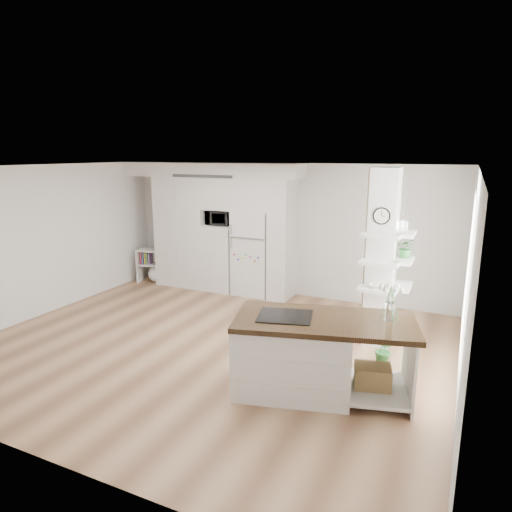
{
  "coord_description": "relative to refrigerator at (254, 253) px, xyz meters",
  "views": [
    {
      "loc": [
        3.42,
        -5.64,
        2.91
      ],
      "look_at": [
        0.36,
        0.9,
        1.26
      ],
      "focal_mm": 32.0,
      "sensor_mm": 36.0,
      "label": 1
    }
  ],
  "objects": [
    {
      "name": "column",
      "position": [
        2.9,
        -1.55,
        0.48
      ],
      "size": [
        0.69,
        0.9,
        2.7
      ],
      "color": "silver",
      "rests_on": "floor"
    },
    {
      "name": "floor_plant_b",
      "position": [
        2.51,
        -0.84,
        -0.65
      ],
      "size": [
        0.32,
        0.32,
        0.44
      ],
      "primitive_type": "imported",
      "rotation": [
        0.0,
        0.0,
        -0.35
      ],
      "color": "#327E36",
      "rests_on": "floor"
    },
    {
      "name": "floor_plant_a",
      "position": [
        3.08,
        -2.28,
        -0.63
      ],
      "size": [
        0.3,
        0.26,
        0.49
      ],
      "primitive_type": "imported",
      "rotation": [
        0.0,
        0.0,
        0.15
      ],
      "color": "#327E36",
      "rests_on": "floor"
    },
    {
      "name": "floor",
      "position": [
        0.53,
        -2.68,
        -0.88
      ],
      "size": [
        7.0,
        6.0,
        0.01
      ],
      "primitive_type": "cube",
      "color": "tan",
      "rests_on": "ground"
    },
    {
      "name": "bookshelf",
      "position": [
        -2.45,
        -0.18,
        -0.55
      ],
      "size": [
        0.72,
        0.53,
        0.76
      ],
      "rotation": [
        0.0,
        0.0,
        0.27
      ],
      "color": "white",
      "rests_on": "floor"
    },
    {
      "name": "microwave",
      "position": [
        -0.75,
        -0.06,
        0.69
      ],
      "size": [
        0.54,
        0.37,
        0.3
      ],
      "primitive_type": "imported",
      "color": "#2D2D2D",
      "rests_on": "cabinet_wall"
    },
    {
      "name": "pendant_light",
      "position": [
        2.23,
        -2.53,
        1.24
      ],
      "size": [
        0.12,
        0.12,
        0.1
      ],
      "primitive_type": "cylinder",
      "color": "white",
      "rests_on": "room"
    },
    {
      "name": "kitchen_island",
      "position": [
        2.27,
        -3.38,
        -0.37
      ],
      "size": [
        2.33,
        1.52,
        1.53
      ],
      "rotation": [
        0.0,
        0.0,
        0.25
      ],
      "color": "white",
      "rests_on": "floor"
    },
    {
      "name": "shelf_plant",
      "position": [
        3.15,
        -1.38,
        0.65
      ],
      "size": [
        0.27,
        0.23,
        0.3
      ],
      "primitive_type": "imported",
      "color": "#327E36",
      "rests_on": "column"
    },
    {
      "name": "window",
      "position": [
        4.0,
        -2.38,
        0.62
      ],
      "size": [
        0.0,
        2.4,
        2.4
      ],
      "primitive_type": "plane",
      "rotation": [
        1.57,
        0.0,
        -1.57
      ],
      "color": "white",
      "rests_on": "room"
    },
    {
      "name": "cabinet_wall",
      "position": [
        -0.92,
        -0.01,
        0.63
      ],
      "size": [
        4.0,
        0.71,
        2.7
      ],
      "color": "white",
      "rests_on": "floor"
    },
    {
      "name": "decor_bowl",
      "position": [
        2.82,
        -1.78,
        0.13
      ],
      "size": [
        0.22,
        0.22,
        0.05
      ],
      "primitive_type": "imported",
      "color": "white",
      "rests_on": "column"
    },
    {
      "name": "refrigerator",
      "position": [
        0.0,
        0.0,
        0.0
      ],
      "size": [
        0.78,
        0.69,
        1.75
      ],
      "color": "white",
      "rests_on": "floor"
    },
    {
      "name": "room",
      "position": [
        0.53,
        -2.68,
        0.98
      ],
      "size": [
        7.04,
        6.04,
        2.72
      ],
      "color": "white",
      "rests_on": "ground"
    }
  ]
}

